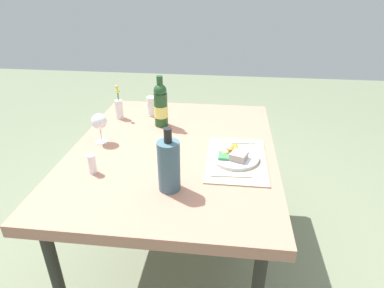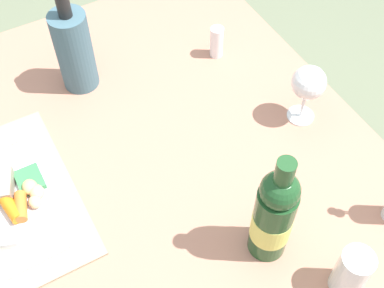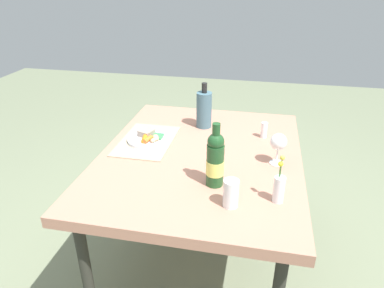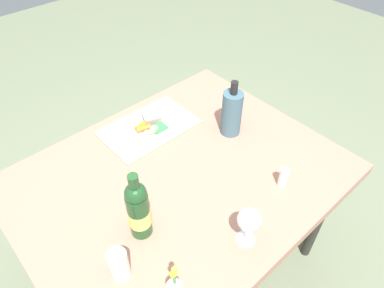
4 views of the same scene
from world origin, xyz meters
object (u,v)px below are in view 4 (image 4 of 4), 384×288
object	(u,v)px
dinner_plate	(150,125)
cooler_bottle	(232,113)
dining_table	(180,184)
wine_bottle	(138,210)
water_tumbler	(119,266)
wine_glass	(249,220)
knife	(118,141)
fork	(177,115)
salt_shaker	(283,177)

from	to	relation	value
dinner_plate	cooler_bottle	distance (m)	0.40
dining_table	wine_bottle	size ratio (longest dim) A/B	4.38
water_tumbler	wine_glass	world-z (taller)	wine_glass
dinner_plate	knife	bearing A→B (deg)	-6.79
water_tumbler	wine_glass	distance (m)	0.45
knife	dining_table	bearing A→B (deg)	101.62
fork	water_tumbler	world-z (taller)	water_tumbler
wine_bottle	wine_glass	xyz separation A→B (m)	(-0.25, 0.28, -0.01)
fork	knife	xyz separation A→B (m)	(0.33, -0.03, 0.00)
salt_shaker	wine_glass	size ratio (longest dim) A/B	0.56
wine_glass	dinner_plate	bearing A→B (deg)	-98.77
dining_table	dinner_plate	size ratio (longest dim) A/B	5.66
dinner_plate	water_tumbler	size ratio (longest dim) A/B	1.92
wine_bottle	cooler_bottle	distance (m)	0.66
fork	knife	distance (m)	0.33
fork	wine_glass	world-z (taller)	wine_glass
dining_table	dinner_plate	world-z (taller)	dinner_plate
water_tumbler	wine_glass	bearing A→B (deg)	154.76
dinner_plate	salt_shaker	world-z (taller)	salt_shaker
fork	salt_shaker	distance (m)	0.63
dinner_plate	wine_bottle	distance (m)	0.58
knife	wine_bottle	xyz separation A→B (m)	(0.19, 0.45, 0.12)
knife	wine_glass	bearing A→B (deg)	92.13
wine_bottle	wine_glass	size ratio (longest dim) A/B	1.84
fork	water_tumbler	xyz separation A→B (m)	(0.67, 0.51, 0.04)
dining_table	cooler_bottle	size ratio (longest dim) A/B	4.70
dining_table	fork	size ratio (longest dim) A/B	7.27
water_tumbler	dinner_plate	bearing A→B (deg)	-134.46
dinner_plate	salt_shaker	xyz separation A→B (m)	(-0.19, 0.64, 0.02)
salt_shaker	dining_table	bearing A→B (deg)	-49.73
fork	wine_glass	bearing A→B (deg)	65.81
knife	salt_shaker	distance (m)	0.75
wine_glass	wine_bottle	bearing A→B (deg)	-47.58
wine_bottle	water_tumbler	bearing A→B (deg)	30.65
knife	wine_bottle	bearing A→B (deg)	64.29
dining_table	water_tumbler	bearing A→B (deg)	25.51
knife	wine_bottle	world-z (taller)	wine_bottle
cooler_bottle	dining_table	bearing A→B (deg)	7.26
knife	cooler_bottle	size ratio (longest dim) A/B	0.65
fork	water_tumbler	distance (m)	0.84
knife	cooler_bottle	world-z (taller)	cooler_bottle
salt_shaker	water_tumbler	xyz separation A→B (m)	(0.70, -0.12, 0.01)
knife	water_tumbler	world-z (taller)	water_tumbler
water_tumbler	dining_table	bearing A→B (deg)	-154.49
dinner_plate	salt_shaker	distance (m)	0.67
knife	water_tumbler	xyz separation A→B (m)	(0.34, 0.54, 0.04)
water_tumbler	wine_glass	size ratio (longest dim) A/B	0.74
dining_table	dinner_plate	distance (m)	0.34
dining_table	salt_shaker	distance (m)	0.44
cooler_bottle	knife	bearing A→B (deg)	-33.47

